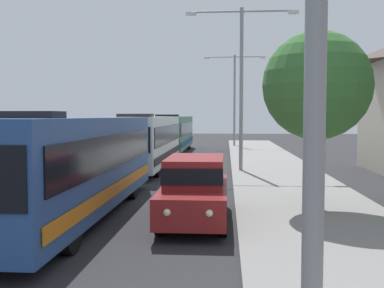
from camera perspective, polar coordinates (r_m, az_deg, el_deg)
bus_lead at (r=14.55m, az=-14.23°, el=-2.21°), size 2.58×11.98×3.21m
bus_second_in_line at (r=27.19m, az=-5.51°, el=0.48°), size 2.58×11.72×3.21m
bus_middle at (r=39.96m, az=-2.38°, el=1.45°), size 2.58×12.43×3.21m
white_suv at (r=13.63m, az=0.40°, el=-5.26°), size 1.86×5.08×1.90m
streetlamp_mid at (r=25.50m, az=6.08°, el=8.78°), size 6.02×0.28×8.74m
streetlamp_far at (r=46.53m, az=5.24°, el=6.53°), size 6.03×0.28×8.97m
roadside_tree at (r=15.39m, az=15.06°, el=6.88°), size 3.45×3.45×5.64m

